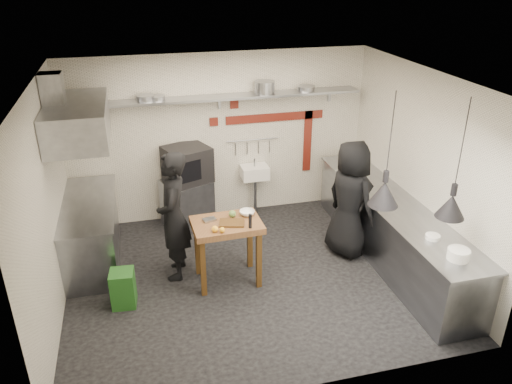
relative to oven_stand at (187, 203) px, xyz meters
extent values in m
plane|color=black|center=(0.65, -1.78, -0.40)|extent=(5.00, 5.00, 0.00)
plane|color=beige|center=(0.65, -1.78, 2.40)|extent=(5.00, 5.00, 0.00)
cube|color=silver|center=(0.65, 0.32, 1.00)|extent=(5.00, 0.04, 2.80)
cube|color=silver|center=(0.65, -3.88, 1.00)|extent=(5.00, 0.04, 2.80)
cube|color=silver|center=(-1.85, -1.78, 1.00)|extent=(0.04, 4.20, 2.80)
cube|color=silver|center=(3.15, -1.78, 1.00)|extent=(0.04, 4.20, 2.80)
cube|color=maroon|center=(1.60, 0.30, 1.28)|extent=(1.70, 0.02, 0.14)
cube|color=maroon|center=(2.20, 0.30, 0.80)|extent=(0.14, 0.02, 1.10)
cube|color=maroon|center=(0.90, 0.30, 1.55)|extent=(0.14, 0.02, 0.14)
cube|color=maroon|center=(0.55, 0.30, 1.28)|extent=(0.14, 0.02, 0.14)
cube|color=gray|center=(0.65, 0.14, 1.72)|extent=(4.60, 0.34, 0.04)
cube|color=gray|center=(-1.25, 0.29, 1.62)|extent=(0.04, 0.06, 0.24)
cube|color=gray|center=(0.65, 0.29, 1.62)|extent=(0.04, 0.06, 0.24)
cube|color=gray|center=(2.55, 0.29, 1.62)|extent=(0.04, 0.06, 0.24)
cylinder|color=gray|center=(-0.51, 0.14, 1.79)|extent=(0.29, 0.29, 0.09)
cylinder|color=gray|center=(-0.34, 0.14, 1.78)|extent=(0.31, 0.31, 0.07)
cylinder|color=gray|center=(1.37, 0.14, 1.84)|extent=(0.34, 0.34, 0.20)
cylinder|color=gray|center=(2.08, 0.14, 1.78)|extent=(0.35, 0.35, 0.08)
cube|color=gray|center=(0.00, 0.00, 0.00)|extent=(0.89, 0.86, 0.80)
cube|color=black|center=(0.04, 0.02, 0.69)|extent=(0.84, 0.81, 0.58)
cube|color=maroon|center=(0.06, -0.29, 0.69)|extent=(0.44, 0.19, 0.46)
cube|color=black|center=(0.06, -0.31, 0.69)|extent=(0.35, 0.15, 0.34)
cube|color=white|center=(1.20, 0.14, 0.38)|extent=(0.46, 0.34, 0.22)
cylinder|color=gray|center=(1.20, 0.14, 0.56)|extent=(0.03, 0.03, 0.14)
cylinder|color=gray|center=(1.20, 0.10, -0.06)|extent=(0.06, 0.06, 0.66)
cylinder|color=gray|center=(1.20, 0.28, 0.92)|extent=(0.90, 0.02, 0.02)
cube|color=gray|center=(2.80, -1.78, 0.05)|extent=(0.70, 3.80, 0.90)
cube|color=gray|center=(2.80, -1.78, 0.52)|extent=(0.76, 3.90, 0.03)
cylinder|color=white|center=(2.77, -3.33, 0.60)|extent=(0.26, 0.26, 0.13)
cylinder|color=white|center=(2.75, -2.84, 0.56)|extent=(0.22, 0.22, 0.05)
cube|color=gray|center=(-1.50, -0.73, 0.05)|extent=(0.70, 1.90, 0.90)
cube|color=gray|center=(-1.50, -0.73, 0.52)|extent=(0.76, 2.00, 0.03)
cube|color=gray|center=(-1.45, -0.73, 1.75)|extent=(0.78, 1.60, 0.50)
cube|color=gray|center=(-1.70, -0.73, 2.15)|extent=(0.28, 0.28, 0.50)
cube|color=#1D501A|center=(-1.08, -1.97, -0.15)|extent=(0.33, 0.33, 0.50)
cube|color=#4A3013|center=(0.40, -1.82, 0.53)|extent=(0.38, 0.31, 0.02)
cylinder|color=black|center=(0.61, -1.99, 0.62)|extent=(0.05, 0.05, 0.20)
sphere|color=#FFAE21|center=(0.14, -1.98, 0.56)|extent=(0.10, 0.10, 0.09)
sphere|color=#FFAE21|center=(0.23, -2.02, 0.56)|extent=(0.09, 0.09, 0.07)
sphere|color=#5A803B|center=(0.44, -1.64, 0.57)|extent=(0.12, 0.12, 0.10)
cube|color=gray|center=(0.12, -1.66, 0.54)|extent=(0.19, 0.15, 0.03)
imported|color=white|center=(0.65, -1.63, 0.55)|extent=(0.23, 0.23, 0.06)
imported|color=black|center=(-0.33, -1.43, 0.52)|extent=(0.56, 0.74, 1.85)
imported|color=black|center=(2.25, -1.48, 0.50)|extent=(0.84, 1.02, 1.80)
camera|label=1|loc=(-0.73, -7.53, 3.70)|focal=35.00mm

